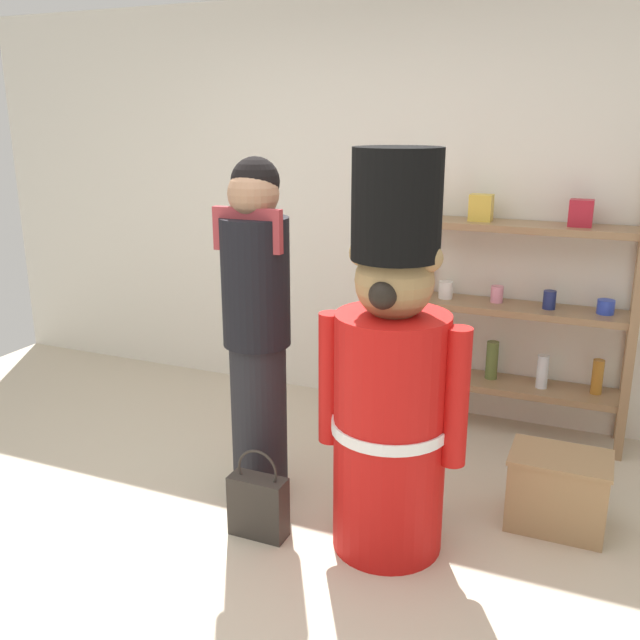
{
  "coord_description": "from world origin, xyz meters",
  "views": [
    {
      "loc": [
        1.28,
        -2.13,
        1.87
      ],
      "look_at": [
        0.11,
        0.61,
        1.0
      ],
      "focal_mm": 39.09,
      "sensor_mm": 36.0,
      "label": 1
    }
  ],
  "objects_px": {
    "teddy_bear_guard": "(391,385)",
    "shopping_bag": "(258,505)",
    "merchandise_shelf": "(521,306)",
    "person_shopper": "(257,325)",
    "display_crate": "(558,491)"
  },
  "relations": [
    {
      "from": "shopping_bag",
      "to": "display_crate",
      "type": "distance_m",
      "value": 1.41
    },
    {
      "from": "merchandise_shelf",
      "to": "teddy_bear_guard",
      "type": "relative_size",
      "value": 0.92
    },
    {
      "from": "merchandise_shelf",
      "to": "display_crate",
      "type": "height_order",
      "value": "merchandise_shelf"
    },
    {
      "from": "merchandise_shelf",
      "to": "display_crate",
      "type": "xyz_separation_m",
      "value": [
        0.35,
        -0.99,
        -0.62
      ]
    },
    {
      "from": "teddy_bear_guard",
      "to": "person_shopper",
      "type": "relative_size",
      "value": 1.03
    },
    {
      "from": "shopping_bag",
      "to": "display_crate",
      "type": "bearing_deg",
      "value": 26.31
    },
    {
      "from": "teddy_bear_guard",
      "to": "shopping_bag",
      "type": "height_order",
      "value": "teddy_bear_guard"
    },
    {
      "from": "person_shopper",
      "to": "display_crate",
      "type": "distance_m",
      "value": 1.62
    },
    {
      "from": "teddy_bear_guard",
      "to": "shopping_bag",
      "type": "bearing_deg",
      "value": -163.53
    },
    {
      "from": "teddy_bear_guard",
      "to": "shopping_bag",
      "type": "relative_size",
      "value": 4.07
    },
    {
      "from": "person_shopper",
      "to": "shopping_bag",
      "type": "relative_size",
      "value": 3.93
    },
    {
      "from": "teddy_bear_guard",
      "to": "merchandise_shelf",
      "type": "bearing_deg",
      "value": 76.57
    },
    {
      "from": "merchandise_shelf",
      "to": "display_crate",
      "type": "distance_m",
      "value": 1.22
    },
    {
      "from": "merchandise_shelf",
      "to": "teddy_bear_guard",
      "type": "distance_m",
      "value": 1.49
    },
    {
      "from": "person_shopper",
      "to": "teddy_bear_guard",
      "type": "bearing_deg",
      "value": -12.42
    }
  ]
}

